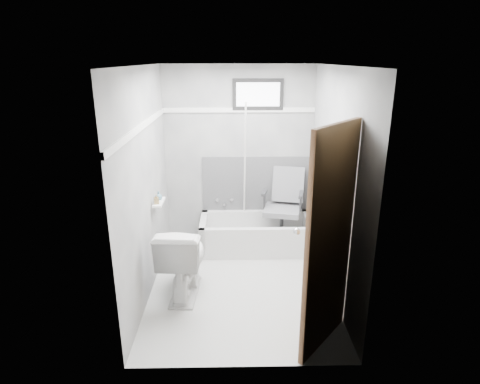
{
  "coord_description": "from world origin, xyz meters",
  "views": [
    {
      "loc": [
        -0.08,
        -4.03,
        2.47
      ],
      "look_at": [
        0.0,
        0.35,
        1.0
      ],
      "focal_mm": 30.0,
      "sensor_mm": 36.0,
      "label": 1
    }
  ],
  "objects_px": {
    "bathtub": "(256,234)",
    "office_chair": "(282,205)",
    "soap_bottle_a": "(156,199)",
    "toilet": "(183,259)",
    "door": "(371,258)",
    "soap_bottle_b": "(159,196)"
  },
  "relations": [
    {
      "from": "toilet",
      "to": "door",
      "type": "distance_m",
      "value": 2.04
    },
    {
      "from": "bathtub",
      "to": "door",
      "type": "height_order",
      "value": "door"
    },
    {
      "from": "toilet",
      "to": "door",
      "type": "bearing_deg",
      "value": 148.87
    },
    {
      "from": "door",
      "to": "soap_bottle_b",
      "type": "height_order",
      "value": "door"
    },
    {
      "from": "office_chair",
      "to": "soap_bottle_a",
      "type": "relative_size",
      "value": 8.06
    },
    {
      "from": "bathtub",
      "to": "toilet",
      "type": "relative_size",
      "value": 1.8
    },
    {
      "from": "bathtub",
      "to": "soap_bottle_a",
      "type": "bearing_deg",
      "value": -148.59
    },
    {
      "from": "bathtub",
      "to": "soap_bottle_a",
      "type": "height_order",
      "value": "soap_bottle_a"
    },
    {
      "from": "bathtub",
      "to": "office_chair",
      "type": "xyz_separation_m",
      "value": [
        0.35,
        0.05,
        0.39
      ]
    },
    {
      "from": "door",
      "to": "office_chair",
      "type": "bearing_deg",
      "value": 100.12
    },
    {
      "from": "bathtub",
      "to": "soap_bottle_a",
      "type": "distance_m",
      "value": 1.57
    },
    {
      "from": "soap_bottle_b",
      "to": "toilet",
      "type": "bearing_deg",
      "value": -57.99
    },
    {
      "from": "bathtub",
      "to": "soap_bottle_b",
      "type": "distance_m",
      "value": 1.5
    },
    {
      "from": "office_chair",
      "to": "soap_bottle_a",
      "type": "distance_m",
      "value": 1.74
    },
    {
      "from": "soap_bottle_a",
      "to": "bathtub",
      "type": "bearing_deg",
      "value": 31.41
    },
    {
      "from": "office_chair",
      "to": "toilet",
      "type": "distance_m",
      "value": 1.66
    },
    {
      "from": "bathtub",
      "to": "toilet",
      "type": "bearing_deg",
      "value": -128.04
    },
    {
      "from": "bathtub",
      "to": "soap_bottle_b",
      "type": "height_order",
      "value": "soap_bottle_b"
    },
    {
      "from": "bathtub",
      "to": "soap_bottle_a",
      "type": "xyz_separation_m",
      "value": [
        -1.17,
        -0.71,
        0.76
      ]
    },
    {
      "from": "bathtub",
      "to": "toilet",
      "type": "height_order",
      "value": "toilet"
    },
    {
      "from": "door",
      "to": "soap_bottle_b",
      "type": "relative_size",
      "value": 19.13
    },
    {
      "from": "toilet",
      "to": "soap_bottle_b",
      "type": "xyz_separation_m",
      "value": [
        -0.32,
        0.51,
        0.55
      ]
    }
  ]
}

